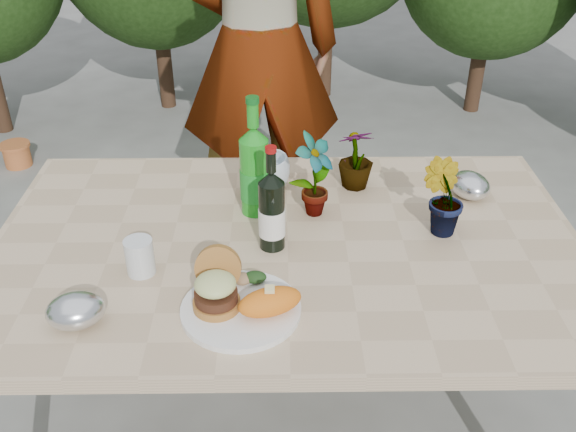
{
  "coord_description": "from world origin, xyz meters",
  "views": [
    {
      "loc": [
        -0.02,
        -1.43,
        1.73
      ],
      "look_at": [
        0.0,
        -0.08,
        0.88
      ],
      "focal_mm": 40.0,
      "sensor_mm": 36.0,
      "label": 1
    }
  ],
  "objects_px": {
    "wine_bottle": "(272,212)",
    "person": "(258,48)",
    "patio_table": "(288,258)",
    "dinner_plate": "(241,309)"
  },
  "relations": [
    {
      "from": "wine_bottle",
      "to": "person",
      "type": "relative_size",
      "value": 0.16
    },
    {
      "from": "patio_table",
      "to": "dinner_plate",
      "type": "xyz_separation_m",
      "value": [
        -0.11,
        -0.29,
        0.06
      ]
    },
    {
      "from": "dinner_plate",
      "to": "wine_bottle",
      "type": "relative_size",
      "value": 0.95
    },
    {
      "from": "patio_table",
      "to": "person",
      "type": "bearing_deg",
      "value": 95.35
    },
    {
      "from": "wine_bottle",
      "to": "person",
      "type": "height_order",
      "value": "person"
    },
    {
      "from": "person",
      "to": "dinner_plate",
      "type": "bearing_deg",
      "value": 83.37
    },
    {
      "from": "patio_table",
      "to": "dinner_plate",
      "type": "distance_m",
      "value": 0.32
    },
    {
      "from": "dinner_plate",
      "to": "person",
      "type": "bearing_deg",
      "value": 89.68
    },
    {
      "from": "patio_table",
      "to": "dinner_plate",
      "type": "relative_size",
      "value": 5.71
    },
    {
      "from": "patio_table",
      "to": "wine_bottle",
      "type": "height_order",
      "value": "wine_bottle"
    }
  ]
}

